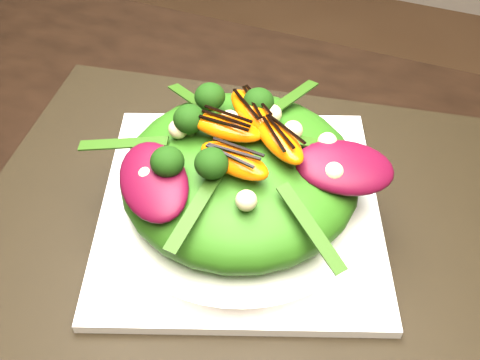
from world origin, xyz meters
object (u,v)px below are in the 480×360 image
at_px(salad_bowl, 240,198).
at_px(lettuce_mound, 240,173).
at_px(placemat, 240,212).
at_px(orange_segment, 228,110).
at_px(plate_base, 240,207).

distance_m(salad_bowl, lettuce_mound, 0.03).
height_order(placemat, lettuce_mound, lettuce_mound).
xyz_separation_m(placemat, salad_bowl, (-0.00, 0.00, 0.02)).
height_order(lettuce_mound, orange_segment, orange_segment).
height_order(placemat, orange_segment, orange_segment).
bearing_deg(orange_segment, plate_base, -52.60).
bearing_deg(plate_base, orange_segment, 127.40).
relative_size(plate_base, lettuce_mound, 1.23).
relative_size(salad_bowl, orange_segment, 3.92).
height_order(plate_base, orange_segment, orange_segment).
bearing_deg(lettuce_mound, placemat, 0.00).
bearing_deg(salad_bowl, orange_segment, 127.40).
height_order(plate_base, lettuce_mound, lettuce_mound).
relative_size(lettuce_mound, orange_segment, 3.39).
xyz_separation_m(plate_base, salad_bowl, (0.00, 0.00, 0.01)).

